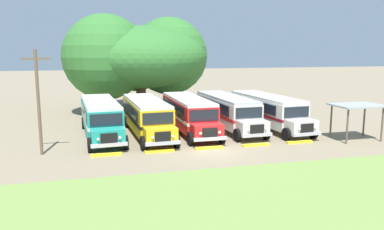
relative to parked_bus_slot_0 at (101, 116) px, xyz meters
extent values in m
plane|color=#84755B|center=(7.16, -6.63, -1.58)|extent=(220.00, 220.00, 0.00)
cube|color=olive|center=(7.16, -15.38, -1.58)|extent=(80.00, 9.97, 0.01)
cube|color=teal|center=(-0.02, 0.31, -0.03)|extent=(3.14, 9.35, 2.10)
cube|color=white|center=(-0.02, 0.31, -0.20)|extent=(3.17, 9.37, 0.24)
cube|color=black|center=(1.22, 0.69, 0.47)|extent=(0.60, 7.98, 0.80)
cube|color=black|center=(-1.31, 0.52, 0.47)|extent=(0.60, 7.98, 0.80)
cube|color=beige|center=(-0.02, 0.31, 1.13)|extent=(3.05, 9.25, 0.22)
cube|color=teal|center=(0.35, -4.98, -0.56)|extent=(2.29, 1.55, 1.05)
cube|color=black|center=(0.40, -5.72, -0.53)|extent=(1.10, 0.18, 0.70)
cube|color=#B7B7BC|center=(0.40, -5.76, -0.96)|extent=(2.41, 0.37, 0.24)
cube|color=black|center=(0.30, -4.31, 0.47)|extent=(2.20, 0.21, 0.84)
cube|color=white|center=(-0.34, 4.92, -0.14)|extent=(0.90, 0.12, 1.30)
sphere|color=#EAE5C6|center=(1.10, -5.72, -0.53)|extent=(0.20, 0.20, 0.20)
sphere|color=#EAE5C6|center=(-0.29, -5.82, -0.53)|extent=(0.20, 0.20, 0.20)
cylinder|color=black|center=(1.54, -4.80, -1.08)|extent=(0.35, 1.02, 1.00)
cylinder|color=black|center=(-0.86, -4.96, -1.08)|extent=(0.35, 1.02, 1.00)
cylinder|color=black|center=(0.97, 3.38, -1.08)|extent=(0.35, 1.02, 1.00)
cylinder|color=black|center=(-1.43, 3.22, -1.08)|extent=(0.35, 1.02, 1.00)
cube|color=yellow|center=(3.60, -0.10, -0.03)|extent=(2.97, 9.32, 2.10)
cube|color=black|center=(3.60, -0.10, -0.20)|extent=(3.00, 9.34, 0.24)
cube|color=black|center=(4.85, 0.27, 0.47)|extent=(0.45, 7.99, 0.80)
cube|color=black|center=(2.31, 0.14, 0.47)|extent=(0.45, 7.99, 0.80)
cube|color=beige|center=(3.60, -0.10, 1.13)|extent=(2.88, 9.21, 0.22)
cube|color=yellow|center=(3.87, -5.39, -0.56)|extent=(2.27, 1.51, 1.05)
cube|color=black|center=(3.90, -6.13, -0.53)|extent=(1.10, 0.16, 0.70)
cube|color=#B7B7BC|center=(3.91, -6.17, -0.96)|extent=(2.41, 0.32, 0.24)
cube|color=black|center=(3.83, -4.72, 0.47)|extent=(2.20, 0.17, 0.84)
cube|color=black|center=(3.36, 4.52, -0.14)|extent=(0.90, 0.11, 1.30)
sphere|color=#EAE5C6|center=(4.61, -6.14, -0.53)|extent=(0.20, 0.20, 0.20)
sphere|color=#EAE5C6|center=(3.21, -6.22, -0.53)|extent=(0.20, 0.20, 0.20)
cylinder|color=black|center=(5.06, -5.23, -1.08)|extent=(0.33, 1.01, 1.00)
cylinder|color=black|center=(2.66, -5.35, -1.08)|extent=(0.33, 1.01, 1.00)
cylinder|color=black|center=(4.64, 2.96, -1.08)|extent=(0.33, 1.01, 1.00)
cylinder|color=black|center=(2.24, 2.84, -1.08)|extent=(0.33, 1.01, 1.00)
cube|color=red|center=(7.22, 0.34, -0.03)|extent=(2.67, 9.24, 2.10)
cube|color=white|center=(7.22, 0.34, -0.20)|extent=(2.70, 9.27, 0.24)
cube|color=black|center=(8.49, 0.66, 0.47)|extent=(0.19, 8.00, 0.80)
cube|color=black|center=(5.95, 0.61, 0.47)|extent=(0.19, 8.00, 0.80)
cube|color=silver|center=(7.22, 0.34, 1.13)|extent=(2.59, 9.14, 0.22)
cube|color=red|center=(7.32, -4.96, -0.56)|extent=(2.23, 1.44, 1.05)
cube|color=black|center=(7.33, -5.70, -0.53)|extent=(1.10, 0.12, 0.70)
cube|color=#B7B7BC|center=(7.34, -5.74, -0.96)|extent=(2.40, 0.24, 0.24)
cube|color=black|center=(7.31, -4.29, 0.47)|extent=(2.20, 0.10, 0.84)
cube|color=white|center=(7.14, 4.96, -0.14)|extent=(0.90, 0.08, 1.30)
sphere|color=#EAE5C6|center=(8.04, -5.74, -0.53)|extent=(0.20, 0.20, 0.20)
sphere|color=#EAE5C6|center=(6.64, -5.76, -0.53)|extent=(0.20, 0.20, 0.20)
cylinder|color=black|center=(8.52, -4.84, -1.08)|extent=(0.30, 1.00, 1.00)
cylinder|color=black|center=(6.12, -4.88, -1.08)|extent=(0.30, 1.00, 1.00)
cylinder|color=black|center=(8.37, 3.36, -1.08)|extent=(0.30, 1.00, 1.00)
cylinder|color=black|center=(5.97, 3.32, -1.08)|extent=(0.30, 1.00, 1.00)
cube|color=silver|center=(10.75, 0.63, -0.03)|extent=(2.93, 9.31, 2.10)
cube|color=red|center=(10.75, 0.63, -0.20)|extent=(2.96, 9.33, 0.24)
cube|color=black|center=(12.00, 0.99, 0.47)|extent=(0.42, 7.99, 0.80)
cube|color=black|center=(9.47, 0.87, 0.47)|extent=(0.42, 7.99, 0.80)
cube|color=#B2B2B7|center=(10.75, 0.63, 1.13)|extent=(2.84, 9.20, 0.22)
cube|color=silver|center=(11.00, -4.66, -0.56)|extent=(2.26, 1.50, 1.05)
cube|color=black|center=(11.03, -5.40, -0.53)|extent=(1.10, 0.15, 0.70)
cube|color=#B7B7BC|center=(11.04, -5.44, -0.96)|extent=(2.41, 0.31, 0.24)
cube|color=black|center=(10.97, -3.99, 0.47)|extent=(2.20, 0.16, 0.84)
cube|color=red|center=(10.53, 5.25, -0.14)|extent=(0.90, 0.10, 1.30)
sphere|color=#EAE5C6|center=(11.73, -5.42, -0.53)|extent=(0.20, 0.20, 0.20)
sphere|color=#EAE5C6|center=(10.34, -5.48, -0.53)|extent=(0.20, 0.20, 0.20)
cylinder|color=black|center=(12.19, -4.51, -1.08)|extent=(0.33, 1.01, 1.00)
cylinder|color=black|center=(9.80, -4.62, -1.08)|extent=(0.33, 1.01, 1.00)
cylinder|color=black|center=(11.81, 3.69, -1.08)|extent=(0.33, 1.01, 1.00)
cylinder|color=black|center=(9.41, 3.57, -1.08)|extent=(0.33, 1.01, 1.00)
cube|color=silver|center=(14.26, 0.03, -0.03)|extent=(3.29, 9.38, 2.10)
cube|color=maroon|center=(14.26, 0.03, -0.20)|extent=(3.32, 9.40, 0.24)
cube|color=black|center=(15.50, 0.43, 0.47)|extent=(0.73, 7.97, 0.80)
cube|color=black|center=(12.97, 0.21, 0.47)|extent=(0.73, 7.97, 0.80)
cube|color=silver|center=(14.26, 0.03, 1.13)|extent=(3.20, 9.27, 0.22)
cube|color=silver|center=(14.72, -5.25, -0.56)|extent=(2.31, 1.58, 1.05)
cube|color=black|center=(14.78, -5.99, -0.53)|extent=(1.10, 0.19, 0.70)
cube|color=#B7B7BC|center=(14.79, -6.03, -0.96)|extent=(2.41, 0.41, 0.24)
cube|color=black|center=(14.66, -4.59, 0.47)|extent=(2.20, 0.25, 0.84)
cube|color=maroon|center=(13.86, 4.63, -0.14)|extent=(0.90, 0.14, 1.30)
sphere|color=#EAE5C6|center=(15.48, -5.98, -0.53)|extent=(0.20, 0.20, 0.20)
sphere|color=#EAE5C6|center=(14.09, -6.10, -0.53)|extent=(0.20, 0.20, 0.20)
cylinder|color=black|center=(15.91, -5.05, -1.08)|extent=(0.37, 1.02, 1.00)
cylinder|color=black|center=(13.52, -5.26, -1.08)|extent=(0.37, 1.02, 1.00)
cylinder|color=black|center=(15.20, 3.12, -1.08)|extent=(0.37, 1.02, 1.00)
cylinder|color=black|center=(12.81, 2.91, -1.08)|extent=(0.37, 1.02, 1.00)
cube|color=yellow|center=(0.19, -6.12, -1.51)|extent=(2.00, 0.36, 0.15)
cube|color=yellow|center=(3.67, -6.12, -1.51)|extent=(2.00, 0.36, 0.15)
cube|color=yellow|center=(7.16, -6.12, -1.51)|extent=(2.00, 0.36, 0.15)
cube|color=yellow|center=(10.64, -6.12, -1.51)|extent=(2.00, 0.36, 0.15)
cube|color=yellow|center=(14.12, -6.12, -1.51)|extent=(2.00, 0.36, 0.15)
cylinder|color=brown|center=(4.64, 11.83, 0.13)|extent=(1.08, 1.08, 3.41)
ellipsoid|color=#33702D|center=(4.64, 11.83, 4.40)|extent=(14.38, 12.93, 6.84)
sphere|color=#33702D|center=(8.14, 13.31, 4.49)|extent=(8.89, 8.89, 8.89)
sphere|color=#33702D|center=(0.87, 10.66, 4.46)|extent=(8.94, 8.94, 8.94)
sphere|color=#33702D|center=(4.64, 16.53, 3.74)|extent=(7.16, 7.16, 7.16)
cylinder|color=brown|center=(-3.92, -4.78, 1.84)|extent=(0.20, 0.20, 6.84)
cube|color=brown|center=(-3.92, -4.78, 4.66)|extent=(1.80, 0.12, 0.12)
cylinder|color=brown|center=(20.32, -7.19, -0.28)|extent=(0.14, 0.14, 2.60)
cylinder|color=brown|center=(17.32, -7.19, -0.28)|extent=(0.14, 0.14, 2.60)
cylinder|color=brown|center=(20.32, -5.19, -0.28)|extent=(0.14, 0.14, 2.60)
cylinder|color=brown|center=(17.32, -5.19, -0.28)|extent=(0.14, 0.14, 2.60)
cube|color=#9EA3A8|center=(18.82, -6.19, 1.08)|extent=(3.60, 2.60, 0.12)
camera|label=1|loc=(-0.41, -30.86, 5.24)|focal=35.90mm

